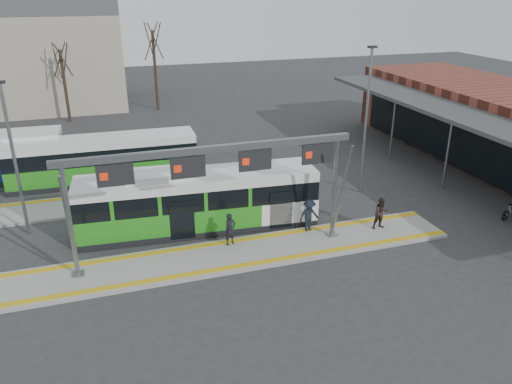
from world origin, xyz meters
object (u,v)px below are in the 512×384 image
at_px(hero_bus, 198,201).
at_px(passenger_c, 309,215).
at_px(gantry, 215,169).
at_px(passenger_a, 230,229).
at_px(passenger_b, 381,213).

xyz_separation_m(hero_bus, passenger_c, (5.15, -2.27, -0.51)).
xyz_separation_m(gantry, hero_bus, (-0.22, 3.09, -2.79)).
xyz_separation_m(gantry, passenger_a, (0.80, 0.67, -3.36)).
height_order(gantry, passenger_c, gantry).
bearing_deg(passenger_a, hero_bus, 93.05).
height_order(passenger_b, passenger_c, passenger_c).
bearing_deg(hero_bus, gantry, -81.97).
distance_m(hero_bus, passenger_a, 2.69).
relative_size(hero_bus, passenger_a, 7.64).
height_order(passenger_a, passenger_c, passenger_c).
height_order(hero_bus, passenger_b, hero_bus).
distance_m(passenger_b, passenger_c, 3.70).
xyz_separation_m(gantry, passenger_b, (8.53, -0.03, -3.32)).
distance_m(gantry, hero_bus, 4.17).
relative_size(gantry, passenger_b, 7.82).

